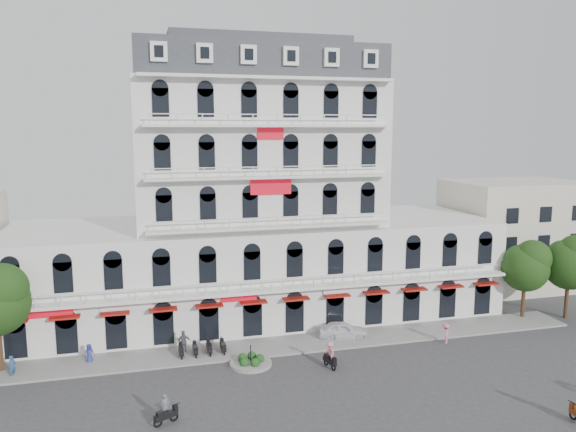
# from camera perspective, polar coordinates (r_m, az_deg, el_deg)

# --- Properties ---
(ground) EXTENTS (120.00, 120.00, 0.00)m
(ground) POSITION_cam_1_polar(r_m,az_deg,el_deg) (39.54, 2.45, -17.83)
(ground) COLOR #38383A
(ground) RESTS_ON ground
(sidewalk) EXTENTS (53.00, 4.00, 0.16)m
(sidewalk) POSITION_cam_1_polar(r_m,az_deg,el_deg) (47.42, -0.87, -13.04)
(sidewalk) COLOR gray
(sidewalk) RESTS_ON ground
(main_building) EXTENTS (45.00, 15.00, 25.80)m
(main_building) POSITION_cam_1_polar(r_m,az_deg,el_deg) (53.35, -3.23, 0.43)
(main_building) COLOR silver
(main_building) RESTS_ON ground
(flank_building_east) EXTENTS (14.00, 10.00, 12.00)m
(flank_building_east) POSITION_cam_1_polar(r_m,az_deg,el_deg) (68.35, 21.89, -1.71)
(flank_building_east) COLOR beige
(flank_building_east) RESTS_ON ground
(traffic_island) EXTENTS (3.20, 3.20, 1.60)m
(traffic_island) POSITION_cam_1_polar(r_m,az_deg,el_deg) (44.05, -3.81, -14.58)
(traffic_island) COLOR gray
(traffic_island) RESTS_ON ground
(parked_scooter_row) EXTENTS (4.40, 1.80, 1.10)m
(parked_scooter_row) POSITION_cam_1_polar(r_m,az_deg,el_deg) (46.26, -8.69, -13.83)
(parked_scooter_row) COLOR black
(parked_scooter_row) RESTS_ON ground
(tree_east_inner) EXTENTS (4.40, 4.37, 7.57)m
(tree_east_inner) POSITION_cam_1_polar(r_m,az_deg,el_deg) (57.16, 23.03, -4.55)
(tree_east_inner) COLOR #382314
(tree_east_inner) RESTS_ON ground
(tree_east_outer) EXTENTS (4.65, 4.65, 8.05)m
(tree_east_outer) POSITION_cam_1_polar(r_m,az_deg,el_deg) (58.87, 26.74, -4.08)
(tree_east_outer) COLOR #382314
(tree_east_outer) RESTS_ON ground
(parked_car) EXTENTS (4.51, 2.60, 1.45)m
(parked_car) POSITION_cam_1_polar(r_m,az_deg,el_deg) (49.22, 5.58, -11.44)
(parked_car) COLOR white
(parked_car) RESTS_ON ground
(rider_west) EXTENTS (1.58, 0.97, 1.93)m
(rider_west) POSITION_cam_1_polar(r_m,az_deg,el_deg) (36.71, -12.31, -18.81)
(rider_west) COLOR black
(rider_west) RESTS_ON ground
(rider_center) EXTENTS (0.78, 1.69, 2.05)m
(rider_center) POSITION_cam_1_polar(r_m,az_deg,el_deg) (43.33, 4.27, -13.82)
(rider_center) COLOR black
(rider_center) RESTS_ON ground
(pedestrian_left) EXTENTS (0.89, 0.76, 1.55)m
(pedestrian_left) POSITION_cam_1_polar(r_m,az_deg,el_deg) (46.61, -19.53, -13.05)
(pedestrian_left) COLOR navy
(pedestrian_left) RESTS_ON ground
(pedestrian_mid) EXTENTS (1.16, 0.53, 1.94)m
(pedestrian_mid) POSITION_cam_1_polar(r_m,az_deg,el_deg) (46.44, -10.55, -12.50)
(pedestrian_mid) COLOR #5C5A62
(pedestrian_mid) RESTS_ON ground
(pedestrian_right) EXTENTS (1.26, 1.24, 1.74)m
(pedestrian_right) POSITION_cam_1_polar(r_m,az_deg,el_deg) (49.52, 15.73, -11.43)
(pedestrian_right) COLOR #CD6C9C
(pedestrian_right) RESTS_ON ground
(pedestrian_far) EXTENTS (0.66, 0.73, 1.67)m
(pedestrian_far) POSITION_cam_1_polar(r_m,az_deg,el_deg) (46.22, -26.21, -13.57)
(pedestrian_far) COLOR #294F7B
(pedestrian_far) RESTS_ON ground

